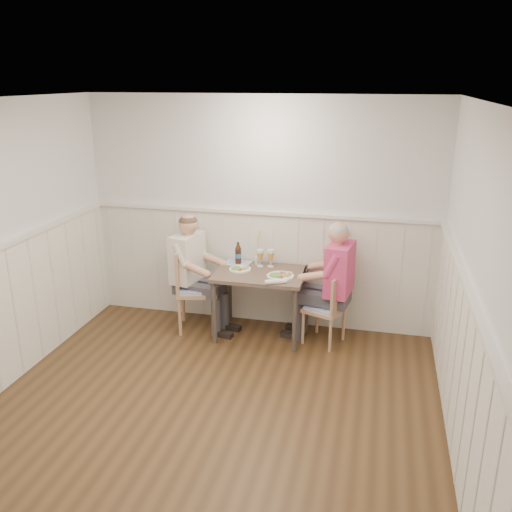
% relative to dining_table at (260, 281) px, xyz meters
% --- Properties ---
extents(ground_plane, '(4.50, 4.50, 0.00)m').
position_rel_dining_table_xyz_m(ground_plane, '(-0.09, -1.84, -0.65)').
color(ground_plane, '#422C17').
extents(room_shell, '(4.04, 4.54, 2.60)m').
position_rel_dining_table_xyz_m(room_shell, '(-0.09, -1.84, 0.87)').
color(room_shell, silver).
rests_on(room_shell, ground).
extents(wainscot, '(4.00, 4.49, 1.34)m').
position_rel_dining_table_xyz_m(wainscot, '(-0.09, -1.15, 0.04)').
color(wainscot, silver).
rests_on(wainscot, ground).
extents(dining_table, '(0.97, 0.70, 0.75)m').
position_rel_dining_table_xyz_m(dining_table, '(0.00, 0.00, 0.00)').
color(dining_table, '#4A4033').
rests_on(dining_table, ground).
extents(chair_right, '(0.49, 0.49, 0.81)m').
position_rel_dining_table_xyz_m(chair_right, '(0.76, -0.03, -0.22)').
color(chair_right, '#9F7551').
rests_on(chair_right, ground).
extents(chair_left, '(0.56, 0.56, 0.96)m').
position_rel_dining_table_xyz_m(chair_left, '(-0.79, 0.00, -0.13)').
color(chair_left, '#9F7551').
rests_on(chair_left, ground).
extents(man_in_pink, '(0.68, 0.47, 1.37)m').
position_rel_dining_table_xyz_m(man_in_pink, '(0.81, 0.04, -0.08)').
color(man_in_pink, '#3F3F47').
rests_on(man_in_pink, ground).
extents(diner_cream, '(0.69, 0.49, 1.36)m').
position_rel_dining_table_xyz_m(diner_cream, '(-0.81, 0.05, -0.08)').
color(diner_cream, '#3F3F47').
rests_on(diner_cream, ground).
extents(plate_man, '(0.29, 0.29, 0.07)m').
position_rel_dining_table_xyz_m(plate_man, '(0.23, -0.10, 0.12)').
color(plate_man, white).
rests_on(plate_man, dining_table).
extents(plate_diner, '(0.24, 0.24, 0.06)m').
position_rel_dining_table_xyz_m(plate_diner, '(-0.24, 0.01, 0.12)').
color(plate_diner, white).
rests_on(plate_diner, dining_table).
extents(beer_glass_a, '(0.08, 0.08, 0.20)m').
position_rel_dining_table_xyz_m(beer_glass_a, '(0.07, 0.20, 0.23)').
color(beer_glass_a, silver).
rests_on(beer_glass_a, dining_table).
extents(beer_glass_b, '(0.08, 0.08, 0.20)m').
position_rel_dining_table_xyz_m(beer_glass_b, '(-0.04, 0.19, 0.23)').
color(beer_glass_b, silver).
rests_on(beer_glass_b, dining_table).
extents(beer_bottle, '(0.07, 0.07, 0.25)m').
position_rel_dining_table_xyz_m(beer_bottle, '(-0.31, 0.22, 0.21)').
color(beer_bottle, '#311B11').
rests_on(beer_bottle, dining_table).
extents(rolled_napkin, '(0.23, 0.14, 0.05)m').
position_rel_dining_table_xyz_m(rolled_napkin, '(0.23, -0.30, 0.12)').
color(rolled_napkin, white).
rests_on(rolled_napkin, dining_table).
extents(grass_vase, '(0.05, 0.05, 0.42)m').
position_rel_dining_table_xyz_m(grass_vase, '(-0.09, 0.24, 0.29)').
color(grass_vase, silver).
rests_on(grass_vase, dining_table).
extents(gingham_mat, '(0.32, 0.27, 0.01)m').
position_rel_dining_table_xyz_m(gingham_mat, '(-0.32, 0.24, 0.10)').
color(gingham_mat, '#5070BE').
rests_on(gingham_mat, dining_table).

